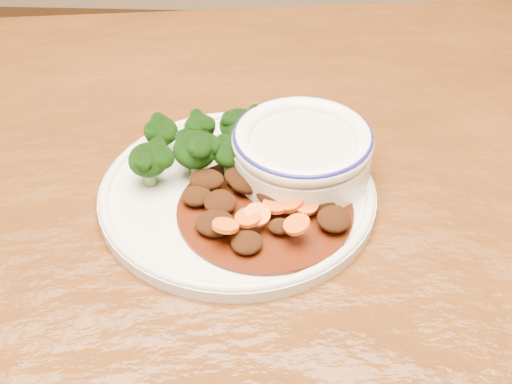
{
  "coord_description": "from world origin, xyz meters",
  "views": [
    {
      "loc": [
        0.05,
        -0.45,
        1.18
      ],
      "look_at": [
        0.03,
        0.04,
        0.77
      ],
      "focal_mm": 50.0,
      "sensor_mm": 36.0,
      "label": 1
    }
  ],
  "objects": [
    {
      "name": "dining_table",
      "position": [
        -0.0,
        0.0,
        0.67
      ],
      "size": [
        1.6,
        1.08,
        0.75
      ],
      "rotation": [
        0.0,
        0.0,
        0.13
      ],
      "color": "#582E0F",
      "rests_on": "ground"
    },
    {
      "name": "dinner_plate",
      "position": [
        0.01,
        0.05,
        0.76
      ],
      "size": [
        0.26,
        0.26,
        0.02
      ],
      "rotation": [
        0.0,
        0.0,
        0.2
      ],
      "color": "silver",
      "rests_on": "dining_table"
    },
    {
      "name": "broccoli_florets",
      "position": [
        -0.03,
        0.09,
        0.79
      ],
      "size": [
        0.12,
        0.1,
        0.05
      ],
      "color": "#5A8B47",
      "rests_on": "dinner_plate"
    },
    {
      "name": "mince_stew",
      "position": [
        0.04,
        0.03,
        0.77
      ],
      "size": [
        0.16,
        0.16,
        0.03
      ],
      "color": "#411507",
      "rests_on": "dinner_plate"
    },
    {
      "name": "dip_bowl",
      "position": [
        0.07,
        0.08,
        0.78
      ],
      "size": [
        0.13,
        0.13,
        0.06
      ],
      "rotation": [
        0.0,
        0.0,
        0.36
      ],
      "color": "white",
      "rests_on": "dining_table"
    }
  ]
}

